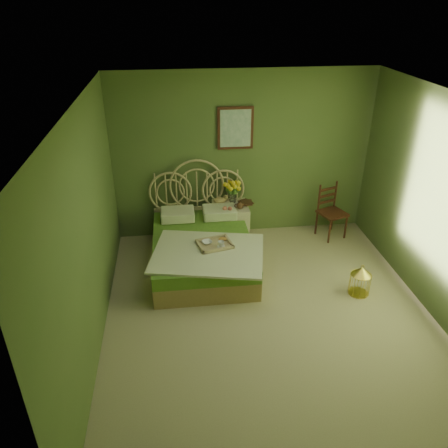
{
  "coord_description": "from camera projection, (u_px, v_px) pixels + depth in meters",
  "views": [
    {
      "loc": [
        -1.07,
        -4.1,
        3.55
      ],
      "look_at": [
        -0.45,
        1.0,
        0.8
      ],
      "focal_mm": 35.0,
      "sensor_mm": 36.0,
      "label": 1
    }
  ],
  "objects": [
    {
      "name": "chair",
      "position": [
        331.0,
        207.0,
        7.01
      ],
      "size": [
        0.5,
        0.5,
        0.87
      ],
      "rotation": [
        0.0,
        0.0,
        0.36
      ],
      "color": "#391D0F",
      "rests_on": "floor"
    },
    {
      "name": "book_lower",
      "position": [
        242.0,
        204.0,
        6.84
      ],
      "size": [
        0.25,
        0.28,
        0.02
      ],
      "primitive_type": "imported",
      "rotation": [
        0.0,
        0.0,
        0.48
      ],
      "color": "#381E0F",
      "rests_on": "nightstand"
    },
    {
      "name": "book_upper",
      "position": [
        242.0,
        203.0,
        6.83
      ],
      "size": [
        0.19,
        0.24,
        0.02
      ],
      "primitive_type": "imported",
      "rotation": [
        0.0,
        0.0,
        -0.11
      ],
      "color": "#472819",
      "rests_on": "nightstand"
    },
    {
      "name": "coffee_cup",
      "position": [
        221.0,
        244.0,
        5.88
      ],
      "size": [
        0.11,
        0.11,
        0.08
      ],
      "primitive_type": "imported",
      "rotation": [
        0.0,
        0.0,
        -0.25
      ],
      "color": "white",
      "rests_on": "bed"
    },
    {
      "name": "floor",
      "position": [
        270.0,
        317.0,
        5.38
      ],
      "size": [
        4.5,
        4.5,
        0.0
      ],
      "primitive_type": "plane",
      "color": "tan",
      "rests_on": "ground"
    },
    {
      "name": "wall_back",
      "position": [
        243.0,
        156.0,
        6.74
      ],
      "size": [
        4.0,
        0.0,
        4.0
      ],
      "primitive_type": "plane",
      "rotation": [
        1.57,
        0.0,
        0.0
      ],
      "color": "#586A38",
      "rests_on": "floor"
    },
    {
      "name": "wall_art",
      "position": [
        235.0,
        128.0,
        6.49
      ],
      "size": [
        0.54,
        0.04,
        0.64
      ],
      "color": "#391D0F",
      "rests_on": "wall_back"
    },
    {
      "name": "wall_right",
      "position": [
        447.0,
        214.0,
        4.98
      ],
      "size": [
        0.0,
        4.5,
        4.5
      ],
      "primitive_type": "plane",
      "rotation": [
        1.57,
        0.0,
        -1.57
      ],
      "color": "#586A38",
      "rests_on": "floor"
    },
    {
      "name": "bed",
      "position": [
        202.0,
        247.0,
        6.3
      ],
      "size": [
        1.65,
        2.08,
        1.29
      ],
      "color": "#A68753",
      "rests_on": "floor"
    },
    {
      "name": "ceiling",
      "position": [
        283.0,
        104.0,
        4.15
      ],
      "size": [
        4.5,
        4.5,
        0.0
      ],
      "primitive_type": "plane",
      "rotation": [
        3.14,
        0.0,
        0.0
      ],
      "color": "silver",
      "rests_on": "wall_back"
    },
    {
      "name": "cereal_bowl",
      "position": [
        207.0,
        242.0,
        5.97
      ],
      "size": [
        0.17,
        0.17,
        0.03
      ],
      "primitive_type": "imported",
      "rotation": [
        0.0,
        0.0,
        0.33
      ],
      "color": "white",
      "rests_on": "bed"
    },
    {
      "name": "wall_left",
      "position": [
        88.0,
        235.0,
        4.55
      ],
      "size": [
        0.0,
        4.5,
        4.5
      ],
      "primitive_type": "plane",
      "rotation": [
        1.57,
        0.0,
        1.57
      ],
      "color": "#586A38",
      "rests_on": "floor"
    },
    {
      "name": "nightstand",
      "position": [
        231.0,
        218.0,
        6.93
      ],
      "size": [
        0.54,
        0.54,
        1.02
      ],
      "color": "beige",
      "rests_on": "floor"
    },
    {
      "name": "birdcage",
      "position": [
        360.0,
        281.0,
        5.72
      ],
      "size": [
        0.27,
        0.27,
        0.4
      ],
      "rotation": [
        0.0,
        0.0,
        0.43
      ],
      "color": "gold",
      "rests_on": "floor"
    }
  ]
}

